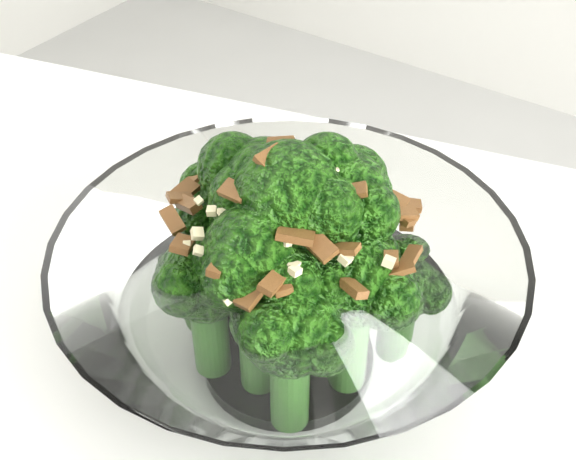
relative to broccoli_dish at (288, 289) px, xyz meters
The scene contains 1 object.
broccoli_dish is the anchor object (origin of this frame).
Camera 1 is at (0.08, -0.13, 1.10)m, focal length 50.00 mm.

